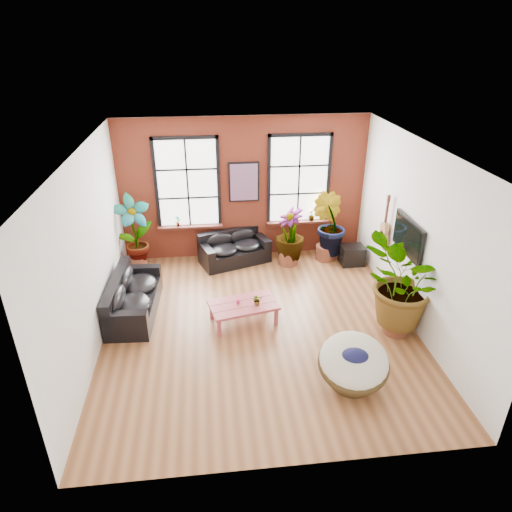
{
  "coord_description": "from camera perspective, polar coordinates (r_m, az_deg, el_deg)",
  "views": [
    {
      "loc": [
        -0.91,
        -7.39,
        5.32
      ],
      "look_at": [
        0.0,
        0.6,
        1.25
      ],
      "focal_mm": 32.0,
      "sensor_mm": 36.0,
      "label": 1
    }
  ],
  "objects": [
    {
      "name": "pot_mid",
      "position": [
        11.36,
        4.04,
        -0.15
      ],
      "size": [
        0.51,
        0.51,
        0.35
      ],
      "rotation": [
        0.0,
        0.0,
        0.08
      ],
      "color": "brown",
      "rests_on": "ground"
    },
    {
      "name": "media_box",
      "position": [
        11.55,
        11.9,
        0.12
      ],
      "size": [
        0.58,
        0.48,
        0.47
      ],
      "rotation": [
        0.0,
        0.0,
        0.02
      ],
      "color": "black",
      "rests_on": "ground"
    },
    {
      "name": "pot_right_wall",
      "position": [
        9.29,
        17.08,
        -8.1
      ],
      "size": [
        0.56,
        0.56,
        0.37
      ],
      "rotation": [
        0.0,
        0.0,
        -0.13
      ],
      "color": "brown",
      "rests_on": "ground"
    },
    {
      "name": "coffee_table",
      "position": [
        9.06,
        -1.59,
        -6.24
      ],
      "size": [
        1.45,
        1.02,
        0.51
      ],
      "rotation": [
        0.0,
        0.0,
        0.22
      ],
      "color": "#9F3941",
      "rests_on": "ground"
    },
    {
      "name": "sill_plant_right",
      "position": [
        11.65,
        6.95,
        5.08
      ],
      "size": [
        0.19,
        0.19,
        0.27
      ],
      "primitive_type": "imported",
      "rotation": [
        0.0,
        0.0,
        3.49
      ],
      "color": "#254713",
      "rests_on": "room"
    },
    {
      "name": "tv_wall_unit",
      "position": [
        9.63,
        17.63,
        2.43
      ],
      "size": [
        0.13,
        1.86,
        1.2
      ],
      "color": "black",
      "rests_on": "room"
    },
    {
      "name": "pot_back_right",
      "position": [
        11.7,
        8.72,
        0.49
      ],
      "size": [
        0.54,
        0.54,
        0.37
      ],
      "rotation": [
        0.0,
        0.0,
        -0.07
      ],
      "color": "brown",
      "rests_on": "ground"
    },
    {
      "name": "room",
      "position": [
        8.39,
        0.35,
        1.63
      ],
      "size": [
        6.04,
        6.54,
        3.54
      ],
      "color": "brown",
      "rests_on": "ground"
    },
    {
      "name": "floor_plant_mid",
      "position": [
        11.13,
        4.28,
        2.78
      ],
      "size": [
        0.92,
        0.92,
        1.31
      ],
      "primitive_type": "imported",
      "rotation": [
        0.0,
        0.0,
        5.02
      ],
      "color": "#254713",
      "rests_on": "ground"
    },
    {
      "name": "sofa_left",
      "position": [
        9.67,
        -15.3,
        -5.05
      ],
      "size": [
        0.97,
        2.08,
        0.8
      ],
      "rotation": [
        0.0,
        0.0,
        1.51
      ],
      "color": "black",
      "rests_on": "ground"
    },
    {
      "name": "sofa_back",
      "position": [
        11.38,
        -2.8,
        0.92
      ],
      "size": [
        1.85,
        1.31,
        0.77
      ],
      "rotation": [
        0.0,
        0.0,
        0.33
      ],
      "color": "black",
      "rests_on": "ground"
    },
    {
      "name": "sill_plant_left",
      "position": [
        11.38,
        -9.76,
        4.34
      ],
      "size": [
        0.17,
        0.17,
        0.27
      ],
      "primitive_type": "imported",
      "rotation": [
        0.0,
        0.0,
        0.79
      ],
      "color": "#254713",
      "rests_on": "room"
    },
    {
      "name": "floor_plant_back_right",
      "position": [
        11.44,
        9.07,
        3.89
      ],
      "size": [
        1.09,
        1.08,
        1.54
      ],
      "primitive_type": "imported",
      "rotation": [
        0.0,
        0.0,
        2.39
      ],
      "color": "#254713",
      "rests_on": "ground"
    },
    {
      "name": "papasan_chair",
      "position": [
        7.73,
        12.09,
        -12.96
      ],
      "size": [
        1.38,
        1.4,
        0.87
      ],
      "rotation": [
        0.0,
        0.0,
        -0.23
      ],
      "color": "#423117",
      "rests_on": "ground"
    },
    {
      "name": "table_plant",
      "position": [
        8.95,
        0.14,
        -5.5
      ],
      "size": [
        0.22,
        0.19,
        0.22
      ],
      "primitive_type": "imported",
      "rotation": [
        0.0,
        0.0,
        0.11
      ],
      "color": "#254713",
      "rests_on": "coffee_table"
    },
    {
      "name": "floor_plant_back_left",
      "position": [
        11.04,
        -14.98,
        2.98
      ],
      "size": [
        1.11,
        0.99,
        1.74
      ],
      "primitive_type": "imported",
      "rotation": [
        0.0,
        0.0,
        0.52
      ],
      "color": "#254713",
      "rests_on": "ground"
    },
    {
      "name": "poster",
      "position": [
        11.13,
        -1.52,
        9.22
      ],
      "size": [
        0.74,
        0.06,
        0.98
      ],
      "color": "black",
      "rests_on": "room"
    },
    {
      "name": "pot_back_left",
      "position": [
        11.43,
        -14.64,
        -0.83
      ],
      "size": [
        0.49,
        0.49,
        0.35
      ],
      "rotation": [
        0.0,
        0.0,
        -0.01
      ],
      "color": "brown",
      "rests_on": "ground"
    },
    {
      "name": "floor_plant_right_wall",
      "position": [
        8.82,
        18.03,
        -3.46
      ],
      "size": [
        2.09,
        2.14,
        1.81
      ],
      "primitive_type": "imported",
      "rotation": [
        0.0,
        0.0,
        4.09
      ],
      "color": "#254713",
      "rests_on": "ground"
    }
  ]
}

